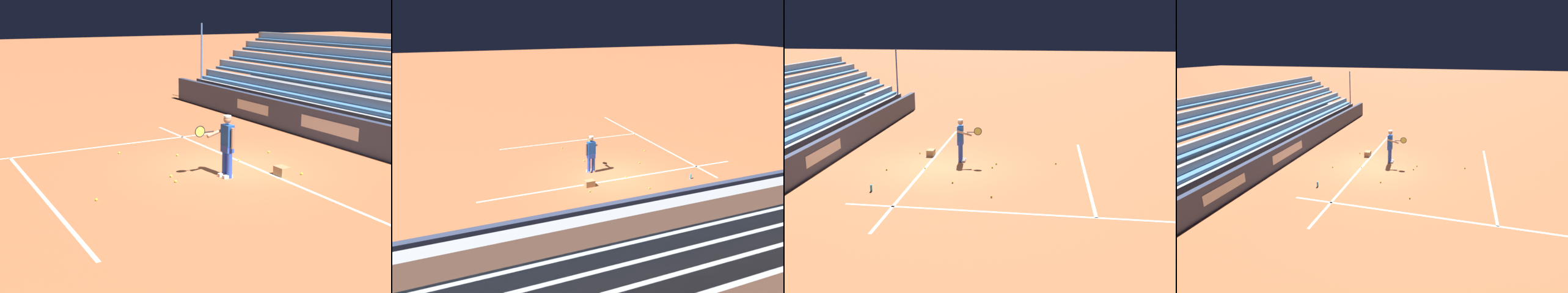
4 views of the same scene
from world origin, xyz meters
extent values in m
plane|color=#B7663D|center=(0.00, 0.00, 0.00)|extent=(160.00, 160.00, 0.00)
cube|color=white|center=(0.00, -0.50, 0.00)|extent=(12.00, 0.10, 0.01)
cube|color=white|center=(4.11, 4.00, 0.00)|extent=(0.10, 12.00, 0.01)
cube|color=white|center=(0.00, 5.50, 0.00)|extent=(8.22, 0.10, 0.01)
cube|color=#384260|center=(0.00, -4.43, 0.55)|extent=(23.59, 0.24, 1.10)
cube|color=silver|center=(0.72, -4.31, 0.61)|extent=(2.80, 0.01, 0.44)
cube|color=silver|center=(5.21, -4.31, 0.61)|extent=(2.20, 0.01, 0.40)
cube|color=#9EA3A8|center=(0.00, -7.03, 0.55)|extent=(22.41, 4.00, 1.10)
cube|color=#4C89CC|center=(0.00, -5.43, 1.18)|extent=(21.96, 0.40, 0.12)
cube|color=#9EA3A8|center=(0.00, -5.71, 1.33)|extent=(22.41, 0.24, 0.45)
cube|color=#4C89CC|center=(0.00, -6.23, 1.63)|extent=(21.96, 0.40, 0.12)
cube|color=#9EA3A8|center=(0.00, -6.51, 1.77)|extent=(22.41, 0.24, 0.45)
cube|color=#4C89CC|center=(0.00, -7.03, 2.08)|extent=(21.96, 0.40, 0.12)
cube|color=#9EA3A8|center=(0.00, -7.31, 2.23)|extent=(22.41, 0.24, 0.45)
cube|color=#4C89CC|center=(0.00, -7.83, 2.53)|extent=(21.96, 0.40, 0.12)
cube|color=#9EA3A8|center=(0.00, -8.11, 2.67)|extent=(22.41, 0.24, 0.45)
cube|color=#4C89CC|center=(0.00, -8.63, 2.98)|extent=(21.96, 0.40, 0.12)
cube|color=#9EA3A8|center=(0.00, -8.91, 3.12)|extent=(22.41, 0.24, 0.45)
cylinder|color=#4C70B2|center=(-10.87, -5.13, 1.93)|extent=(0.08, 0.08, 3.85)
cylinder|color=blue|center=(-0.91, 0.68, 0.44)|extent=(0.15, 0.15, 0.88)
cylinder|color=blue|center=(-0.69, 0.69, 0.44)|extent=(0.15, 0.15, 0.88)
cube|color=white|center=(-0.91, 0.74, 0.04)|extent=(0.12, 0.28, 0.09)
cube|color=white|center=(-0.69, 0.75, 0.04)|extent=(0.12, 0.28, 0.09)
cube|color=blue|center=(-0.80, 0.68, 0.80)|extent=(0.35, 0.24, 0.20)
cube|color=#194CB2|center=(-0.80, 0.68, 1.17)|extent=(0.37, 0.23, 0.58)
sphere|color=#A37556|center=(-0.80, 0.69, 1.60)|extent=(0.21, 0.21, 0.21)
cylinder|color=white|center=(-0.80, 0.69, 1.69)|extent=(0.20, 0.20, 0.05)
cylinder|color=#A37556|center=(-1.04, 0.67, 1.13)|extent=(0.09, 0.09, 0.56)
cylinder|color=#A37556|center=(-0.56, 0.89, 1.22)|extent=(0.12, 0.59, 0.24)
cylinder|color=black|center=(-0.57, 1.13, 1.27)|extent=(0.05, 0.30, 0.03)
torus|color=black|center=(-0.59, 1.41, 1.31)|extent=(0.04, 0.31, 0.31)
cylinder|color=#D6D14C|center=(-0.59, 1.41, 1.31)|extent=(0.02, 0.27, 0.27)
cube|color=#A87F51|center=(-1.43, -0.70, 0.13)|extent=(0.40, 0.30, 0.26)
sphere|color=#CCE533|center=(1.81, 0.87, 0.03)|extent=(0.07, 0.07, 0.07)
sphere|color=#CCE533|center=(2.96, 2.36, 0.03)|extent=(0.07, 0.07, 0.07)
sphere|color=#CCE533|center=(-0.09, 2.04, 0.03)|extent=(0.07, 0.07, 0.07)
sphere|color=#CCE533|center=(-0.57, 2.14, 0.03)|extent=(0.07, 0.07, 0.07)
sphere|color=#CCE533|center=(-0.94, 4.45, 0.03)|extent=(0.07, 0.07, 0.07)
sphere|color=#CCE533|center=(-1.65, -1.23, 0.03)|extent=(0.07, 0.07, 0.07)
sphere|color=#CCE533|center=(0.38, -0.48, 0.03)|extent=(0.07, 0.07, 0.07)
sphere|color=#CCE533|center=(0.74, -1.87, 0.03)|extent=(0.07, 0.07, 0.07)
cylinder|color=#33B2E5|center=(2.94, -1.62, 0.11)|extent=(0.07, 0.07, 0.22)
camera|label=1|loc=(-12.85, 8.34, 4.41)|focal=50.00mm
camera|label=2|loc=(-6.95, -14.18, 6.54)|focal=35.00mm
camera|label=3|loc=(16.45, 3.91, 5.33)|focal=42.00mm
camera|label=4|loc=(13.75, 3.93, 5.63)|focal=28.00mm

